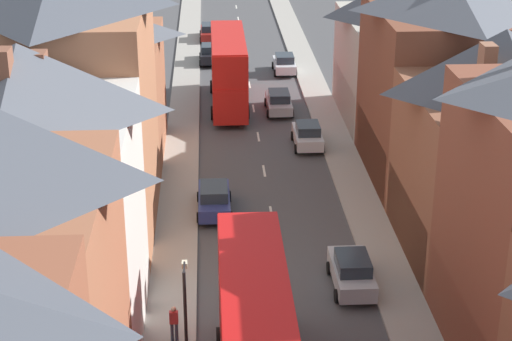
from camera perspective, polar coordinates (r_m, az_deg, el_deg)
The scene contains 16 objects.
pavement_left at distance 53.94m, azimuth -5.01°, elevation 0.74°, with size 2.20×104.00×0.14m, color #A8A399.
pavement_right at distance 54.55m, azimuth 5.76°, elevation 0.97°, with size 2.20×104.00×0.14m, color #A8A399.
centre_line_dashes at distance 52.18m, azimuth 0.54°, elevation -0.02°, with size 0.14×97.80×0.01m.
terrace_row_left at distance 31.56m, azimuth -15.69°, elevation -4.36°, with size 8.00×56.98×14.19m.
double_decker_bus_lead at distance 63.13m, azimuth -1.86°, elevation 6.74°, with size 2.74×10.80×5.30m.
double_decker_bus_mid_street at distance 31.27m, azimuth -0.11°, elevation -11.00°, with size 2.74×10.80×5.30m.
car_near_blue at distance 75.20m, azimuth -3.08°, elevation 7.78°, with size 1.90×3.89×1.67m.
car_parked_left_a at distance 55.79m, azimuth 3.46°, elevation 2.38°, with size 1.90×3.90×1.64m.
car_parked_right_a at distance 46.51m, azimuth -2.81°, elevation -1.89°, with size 1.90×4.30×1.65m.
car_mid_black at distance 75.90m, azimuth -2.09°, elevation 7.91°, with size 1.90×4.50×1.58m.
car_parked_left_b at distance 72.21m, azimuth 1.91°, elevation 7.15°, with size 1.90×3.85×1.61m.
car_mid_white at distance 62.43m, azimuth 1.53°, elevation 4.62°, with size 1.90×4.34×1.57m.
car_far_grey at distance 83.25m, azimuth -3.12°, elevation 9.22°, with size 1.90×4.32×1.59m.
car_parked_right_b at distance 39.55m, azimuth 6.42°, elevation -6.70°, with size 1.90×4.09×1.68m.
pedestrian_far_left at distance 35.51m, azimuth -5.49°, elevation -10.01°, with size 0.36×0.22×1.61m.
street_lamp at distance 31.17m, azimuth -4.69°, elevation -10.27°, with size 0.20×1.12×5.50m.
Camera 1 is at (-3.22, -12.02, 20.17)m, focal length 60.00 mm.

